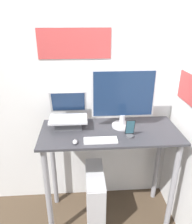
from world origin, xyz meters
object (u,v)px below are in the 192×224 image
object	(u,v)px
monitor	(123,99)
cell_phone	(130,131)
mouse	(75,142)
computer_tower	(95,198)
laptop	(68,118)
keyboard	(101,140)

from	to	relation	value
monitor	cell_phone	distance (m)	0.28
mouse	monitor	bearing A→B (deg)	31.86
mouse	computer_tower	xyz separation A→B (m)	(0.16, 0.12, -0.70)
mouse	computer_tower	world-z (taller)	mouse
laptop	mouse	size ratio (longest dim) A/B	5.25
laptop	computer_tower	bearing A→B (deg)	-39.12
monitor	mouse	size ratio (longest dim) A/B	8.52
keyboard	mouse	distance (m)	0.20
laptop	computer_tower	distance (m)	0.82
monitor	computer_tower	size ratio (longest dim) A/B	0.91
keyboard	computer_tower	world-z (taller)	keyboard
mouse	computer_tower	distance (m)	0.73
laptop	monitor	size ratio (longest dim) A/B	0.62
monitor	mouse	bearing A→B (deg)	-148.14
monitor	mouse	distance (m)	0.54
keyboard	mouse	bearing A→B (deg)	-174.02
laptop	monitor	distance (m)	0.51
keyboard	computer_tower	size ratio (longest dim) A/B	0.45
cell_phone	monitor	bearing A→B (deg)	99.28
monitor	computer_tower	world-z (taller)	monitor
cell_phone	computer_tower	bearing A→B (deg)	170.73
laptop	computer_tower	xyz separation A→B (m)	(0.22, -0.18, -0.76)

